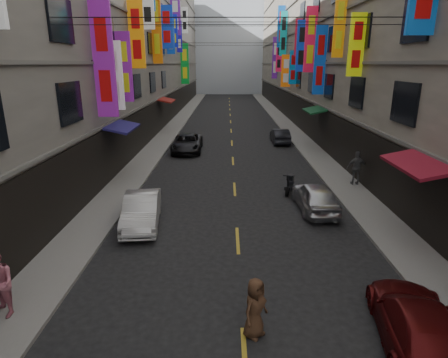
{
  "coord_description": "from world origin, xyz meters",
  "views": [
    {
      "loc": [
        -0.41,
        5.22,
        6.36
      ],
      "look_at": [
        -0.47,
        13.02,
        3.95
      ],
      "focal_mm": 30.0,
      "sensor_mm": 36.0,
      "label": 1
    }
  ],
  "objects_px": {
    "car_right_mid": "(315,196)",
    "pedestrian_rfar": "(357,168)",
    "car_left_mid": "(142,210)",
    "car_right_near": "(418,325)",
    "scooter_far_right": "(289,184)",
    "pedestrian_crossing": "(255,308)",
    "car_left_far": "(187,143)",
    "car_right_far": "(280,136)"
  },
  "relations": [
    {
      "from": "car_right_mid",
      "to": "pedestrian_rfar",
      "type": "bearing_deg",
      "value": -132.79
    },
    {
      "from": "car_left_mid",
      "to": "car_right_near",
      "type": "bearing_deg",
      "value": -48.04
    },
    {
      "from": "scooter_far_right",
      "to": "pedestrian_crossing",
      "type": "relative_size",
      "value": 1.14
    },
    {
      "from": "car_left_far",
      "to": "car_right_mid",
      "type": "distance_m",
      "value": 13.64
    },
    {
      "from": "scooter_far_right",
      "to": "pedestrian_rfar",
      "type": "distance_m",
      "value": 3.89
    },
    {
      "from": "scooter_far_right",
      "to": "car_right_near",
      "type": "bearing_deg",
      "value": 113.9
    },
    {
      "from": "car_left_mid",
      "to": "car_left_far",
      "type": "distance_m",
      "value": 13.42
    },
    {
      "from": "pedestrian_crossing",
      "to": "scooter_far_right",
      "type": "bearing_deg",
      "value": 27.05
    },
    {
      "from": "car_left_mid",
      "to": "pedestrian_crossing",
      "type": "height_order",
      "value": "pedestrian_crossing"
    },
    {
      "from": "car_right_mid",
      "to": "car_right_far",
      "type": "distance_m",
      "value": 15.0
    },
    {
      "from": "car_right_far",
      "to": "pedestrian_rfar",
      "type": "relative_size",
      "value": 2.0
    },
    {
      "from": "car_left_mid",
      "to": "car_right_far",
      "type": "bearing_deg",
      "value": 57.83
    },
    {
      "from": "car_left_mid",
      "to": "car_right_near",
      "type": "xyz_separation_m",
      "value": [
        7.89,
        -6.9,
        -0.03
      ]
    },
    {
      "from": "car_left_mid",
      "to": "car_left_far",
      "type": "bearing_deg",
      "value": 81.06
    },
    {
      "from": "car_right_mid",
      "to": "pedestrian_crossing",
      "type": "distance_m",
      "value": 8.84
    },
    {
      "from": "car_right_far",
      "to": "pedestrian_crossing",
      "type": "relative_size",
      "value": 2.37
    },
    {
      "from": "car_left_mid",
      "to": "car_right_mid",
      "type": "xyz_separation_m",
      "value": [
        7.45,
        1.68,
        0.01
      ]
    },
    {
      "from": "car_left_far",
      "to": "car_right_far",
      "type": "distance_m",
      "value": 8.09
    },
    {
      "from": "car_left_far",
      "to": "car_right_near",
      "type": "relative_size",
      "value": 1.11
    },
    {
      "from": "car_right_mid",
      "to": "car_right_far",
      "type": "height_order",
      "value": "car_right_mid"
    },
    {
      "from": "car_right_near",
      "to": "pedestrian_crossing",
      "type": "distance_m",
      "value": 3.75
    },
    {
      "from": "car_left_far",
      "to": "pedestrian_rfar",
      "type": "distance_m",
      "value": 12.95
    },
    {
      "from": "car_left_mid",
      "to": "car_left_far",
      "type": "relative_size",
      "value": 0.84
    },
    {
      "from": "car_left_mid",
      "to": "pedestrian_rfar",
      "type": "relative_size",
      "value": 2.14
    },
    {
      "from": "car_left_far",
      "to": "car_right_mid",
      "type": "bearing_deg",
      "value": -59.97
    },
    {
      "from": "car_left_mid",
      "to": "pedestrian_rfar",
      "type": "distance_m",
      "value": 11.6
    },
    {
      "from": "car_left_far",
      "to": "car_right_near",
      "type": "xyz_separation_m",
      "value": [
        7.4,
        -20.32,
        -0.04
      ]
    },
    {
      "from": "car_right_near",
      "to": "pedestrian_rfar",
      "type": "xyz_separation_m",
      "value": [
        2.52,
        12.01,
        0.42
      ]
    },
    {
      "from": "car_right_far",
      "to": "car_left_far",
      "type": "bearing_deg",
      "value": 22.65
    },
    {
      "from": "car_left_far",
      "to": "pedestrian_crossing",
      "type": "xyz_separation_m",
      "value": [
        3.67,
        -19.93,
        0.12
      ]
    },
    {
      "from": "scooter_far_right",
      "to": "car_right_near",
      "type": "distance_m",
      "value": 11.08
    },
    {
      "from": "scooter_far_right",
      "to": "pedestrian_rfar",
      "type": "height_order",
      "value": "pedestrian_rfar"
    },
    {
      "from": "pedestrian_rfar",
      "to": "car_left_far",
      "type": "bearing_deg",
      "value": -36.45
    },
    {
      "from": "car_left_far",
      "to": "car_right_near",
      "type": "height_order",
      "value": "car_left_far"
    },
    {
      "from": "car_right_mid",
      "to": "car_right_near",
      "type": "bearing_deg",
      "value": 91.0
    },
    {
      "from": "car_left_mid",
      "to": "car_right_near",
      "type": "distance_m",
      "value": 10.48
    },
    {
      "from": "car_left_mid",
      "to": "pedestrian_crossing",
      "type": "xyz_separation_m",
      "value": [
        4.16,
        -6.52,
        0.12
      ]
    },
    {
      "from": "car_right_mid",
      "to": "scooter_far_right",
      "type": "bearing_deg",
      "value": -74.65
    },
    {
      "from": "scooter_far_right",
      "to": "car_right_far",
      "type": "height_order",
      "value": "car_right_far"
    },
    {
      "from": "car_right_mid",
      "to": "car_right_far",
      "type": "relative_size",
      "value": 1.05
    },
    {
      "from": "car_right_mid",
      "to": "pedestrian_crossing",
      "type": "xyz_separation_m",
      "value": [
        -3.29,
        -8.2,
        0.12
      ]
    },
    {
      "from": "car_right_mid",
      "to": "pedestrian_crossing",
      "type": "height_order",
      "value": "pedestrian_crossing"
    }
  ]
}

